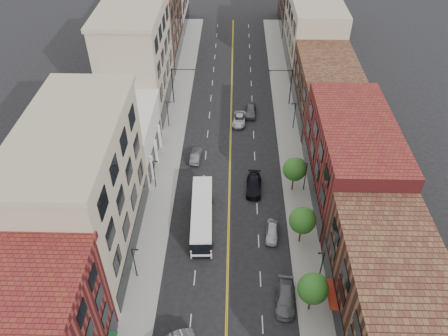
# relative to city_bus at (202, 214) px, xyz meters

# --- Properties ---
(sidewalk_left) EXTENTS (4.00, 110.00, 0.15)m
(sidewalk_left) POSITION_rel_city_bus_xyz_m (-6.39, 18.11, -1.78)
(sidewalk_left) COLOR gray
(sidewalk_left) RESTS_ON ground
(sidewalk_right) EXTENTS (4.00, 110.00, 0.15)m
(sidewalk_right) POSITION_rel_city_bus_xyz_m (13.61, 18.11, -1.78)
(sidewalk_right) COLOR gray
(sidewalk_right) RESTS_ON ground
(bldg_l_tanoffice) EXTENTS (10.00, 22.00, 18.00)m
(bldg_l_tanoffice) POSITION_rel_city_bus_xyz_m (-13.39, -3.89, 7.14)
(bldg_l_tanoffice) COLOR tan
(bldg_l_tanoffice) RESTS_ON ground
(bldg_l_white) EXTENTS (10.00, 14.00, 8.00)m
(bldg_l_white) POSITION_rel_city_bus_xyz_m (-13.39, 14.11, 2.14)
(bldg_l_white) COLOR silver
(bldg_l_white) RESTS_ON ground
(bldg_l_far_a) EXTENTS (10.00, 20.00, 18.00)m
(bldg_l_far_a) POSITION_rel_city_bus_xyz_m (-13.39, 31.11, 7.14)
(bldg_l_far_a) COLOR tan
(bldg_l_far_a) RESTS_ON ground
(bldg_l_far_b) EXTENTS (10.00, 20.00, 15.00)m
(bldg_l_far_b) POSITION_rel_city_bus_xyz_m (-13.39, 51.11, 5.64)
(bldg_l_far_b) COLOR #512A20
(bldg_l_far_b) RESTS_ON ground
(bldg_r_near) EXTENTS (10.00, 26.00, 10.00)m
(bldg_r_near) POSITION_rel_city_bus_xyz_m (20.61, -16.89, 3.14)
(bldg_r_near) COLOR #512A20
(bldg_r_near) RESTS_ON ground
(bldg_r_mid) EXTENTS (10.00, 22.00, 12.00)m
(bldg_r_mid) POSITION_rel_city_bus_xyz_m (20.61, 7.11, 4.14)
(bldg_r_mid) COLOR maroon
(bldg_r_mid) RESTS_ON ground
(bldg_r_far_a) EXTENTS (10.00, 20.00, 10.00)m
(bldg_r_far_a) POSITION_rel_city_bus_xyz_m (20.61, 28.11, 3.14)
(bldg_r_far_a) COLOR #512A20
(bldg_r_far_a) RESTS_ON ground
(bldg_r_far_b) EXTENTS (10.00, 22.00, 14.00)m
(bldg_r_far_b) POSITION_rel_city_bus_xyz_m (20.61, 49.11, 5.14)
(bldg_r_far_b) COLOR tan
(bldg_r_far_b) RESTS_ON ground
(bldg_r_far_c) EXTENTS (10.00, 18.00, 11.00)m
(bldg_r_far_c) POSITION_rel_city_bus_xyz_m (20.61, 69.11, 3.64)
(bldg_r_far_c) COLOR #512A20
(bldg_r_far_c) RESTS_ON ground
(tree_r_1) EXTENTS (3.40, 3.40, 5.59)m
(tree_r_1) POSITION_rel_city_bus_xyz_m (13.00, -12.82, 2.27)
(tree_r_1) COLOR black
(tree_r_1) RESTS_ON sidewalk_right
(tree_r_2) EXTENTS (3.40, 3.40, 5.59)m
(tree_r_2) POSITION_rel_city_bus_xyz_m (13.00, -2.82, 2.27)
(tree_r_2) COLOR black
(tree_r_2) RESTS_ON sidewalk_right
(tree_r_3) EXTENTS (3.40, 3.40, 5.59)m
(tree_r_3) POSITION_rel_city_bus_xyz_m (13.00, 7.18, 2.27)
(tree_r_3) COLOR black
(tree_r_3) RESTS_ON sidewalk_right
(lamp_l_1) EXTENTS (0.81, 0.55, 5.05)m
(lamp_l_1) POSITION_rel_city_bus_xyz_m (-7.34, -8.89, 1.11)
(lamp_l_1) COLOR black
(lamp_l_1) RESTS_ON sidewalk_left
(lamp_l_2) EXTENTS (0.81, 0.55, 5.05)m
(lamp_l_2) POSITION_rel_city_bus_xyz_m (-7.34, 7.11, 1.11)
(lamp_l_2) COLOR black
(lamp_l_2) RESTS_ON sidewalk_left
(lamp_l_3) EXTENTS (0.81, 0.55, 5.05)m
(lamp_l_3) POSITION_rel_city_bus_xyz_m (-7.34, 23.11, 1.11)
(lamp_l_3) COLOR black
(lamp_l_3) RESTS_ON sidewalk_left
(lamp_r_1) EXTENTS (0.81, 0.55, 5.05)m
(lamp_r_1) POSITION_rel_city_bus_xyz_m (14.56, -8.89, 1.11)
(lamp_r_1) COLOR black
(lamp_r_1) RESTS_ON sidewalk_right
(lamp_r_2) EXTENTS (0.81, 0.55, 5.05)m
(lamp_r_2) POSITION_rel_city_bus_xyz_m (14.56, 7.11, 1.11)
(lamp_r_2) COLOR black
(lamp_r_2) RESTS_ON sidewalk_right
(lamp_r_3) EXTENTS (0.81, 0.55, 5.05)m
(lamp_r_3) POSITION_rel_city_bus_xyz_m (14.56, 23.11, 1.11)
(lamp_r_3) COLOR black
(lamp_r_3) RESTS_ON sidewalk_right
(signal_mast_left) EXTENTS (4.49, 0.18, 7.20)m
(signal_mast_left) POSITION_rel_city_bus_xyz_m (-6.66, 31.11, 2.79)
(signal_mast_left) COLOR black
(signal_mast_left) RESTS_ON sidewalk_left
(signal_mast_right) EXTENTS (4.49, 0.18, 7.20)m
(signal_mast_right) POSITION_rel_city_bus_xyz_m (13.87, 31.11, 2.79)
(signal_mast_right) COLOR black
(signal_mast_right) RESTS_ON sidewalk_right
(city_bus) EXTENTS (3.41, 12.54, 3.20)m
(city_bus) POSITION_rel_city_bus_xyz_m (0.00, 0.00, 0.00)
(city_bus) COLOR silver
(city_bus) RESTS_ON ground
(car_parked_mid) EXTENTS (2.66, 5.53, 1.55)m
(car_parked_mid) POSITION_rel_city_bus_xyz_m (10.30, -11.98, -1.08)
(car_parked_mid) COLOR #56575C
(car_parked_mid) RESTS_ON ground
(car_parked_far) EXTENTS (2.16, 4.45, 1.46)m
(car_parked_far) POSITION_rel_city_bus_xyz_m (9.41, -1.88, -1.13)
(car_parked_far) COLOR #A9AAB1
(car_parked_far) RESTS_ON ground
(car_lane_behind) EXTENTS (1.87, 4.52, 1.45)m
(car_lane_behind) POSITION_rel_city_bus_xyz_m (-1.89, 14.09, -1.13)
(car_lane_behind) COLOR #414246
(car_lane_behind) RESTS_ON ground
(car_lane_a) EXTENTS (2.50, 5.56, 1.58)m
(car_lane_a) POSITION_rel_city_bus_xyz_m (7.23, 7.11, -1.07)
(car_lane_a) COLOR black
(car_lane_a) RESTS_ON ground
(car_lane_b) EXTENTS (2.88, 5.28, 1.40)m
(car_lane_b) POSITION_rel_city_bus_xyz_m (5.11, 24.75, -1.16)
(car_lane_b) COLOR silver
(car_lane_b) RESTS_ON ground
(car_lane_c) EXTENTS (2.14, 4.90, 1.64)m
(car_lane_c) POSITION_rel_city_bus_xyz_m (7.19, 27.47, -1.04)
(car_lane_c) COLOR #4E4E53
(car_lane_c) RESTS_ON ground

